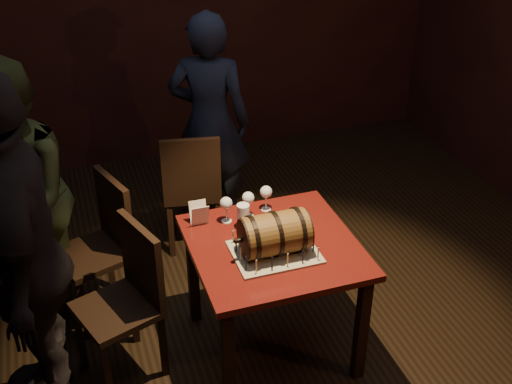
{
  "coord_description": "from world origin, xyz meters",
  "views": [
    {
      "loc": [
        -0.97,
        -2.87,
        2.79
      ],
      "look_at": [
        0.01,
        0.05,
        0.95
      ],
      "focal_mm": 45.0,
      "sensor_mm": 36.0,
      "label": 1
    }
  ],
  "objects_px": {
    "chair_back": "(192,185)",
    "person_left_rear": "(18,200)",
    "wine_glass_right": "(266,193)",
    "chair_left_front": "(129,294)",
    "chair_left_rear": "(103,240)",
    "barrel_cake": "(275,234)",
    "wine_glass_mid": "(248,199)",
    "pub_table": "(273,260)",
    "pint_of_ale": "(243,217)",
    "wine_glass_left": "(226,204)",
    "person_left_front": "(21,258)",
    "person_back": "(210,122)"
  },
  "relations": [
    {
      "from": "pub_table",
      "to": "person_back",
      "type": "distance_m",
      "value": 1.51
    },
    {
      "from": "chair_back",
      "to": "person_back",
      "type": "height_order",
      "value": "person_back"
    },
    {
      "from": "pub_table",
      "to": "wine_glass_mid",
      "type": "height_order",
      "value": "wine_glass_mid"
    },
    {
      "from": "chair_left_front",
      "to": "person_back",
      "type": "xyz_separation_m",
      "value": [
        0.84,
        1.39,
        0.3
      ]
    },
    {
      "from": "chair_left_rear",
      "to": "barrel_cake",
      "type": "bearing_deg",
      "value": -41.57
    },
    {
      "from": "person_back",
      "to": "chair_left_front",
      "type": "bearing_deg",
      "value": 83.69
    },
    {
      "from": "pint_of_ale",
      "to": "chair_left_front",
      "type": "xyz_separation_m",
      "value": [
        -0.69,
        -0.09,
        -0.3
      ]
    },
    {
      "from": "wine_glass_mid",
      "to": "person_back",
      "type": "relative_size",
      "value": 0.1
    },
    {
      "from": "wine_glass_right",
      "to": "pint_of_ale",
      "type": "distance_m",
      "value": 0.23
    },
    {
      "from": "chair_back",
      "to": "person_back",
      "type": "xyz_separation_m",
      "value": [
        0.24,
        0.35,
        0.3
      ]
    },
    {
      "from": "barrel_cake",
      "to": "wine_glass_mid",
      "type": "xyz_separation_m",
      "value": [
        -0.02,
        0.39,
        -0.01
      ]
    },
    {
      "from": "barrel_cake",
      "to": "wine_glass_mid",
      "type": "relative_size",
      "value": 2.54
    },
    {
      "from": "barrel_cake",
      "to": "chair_back",
      "type": "distance_m",
      "value": 1.29
    },
    {
      "from": "wine_glass_right",
      "to": "person_back",
      "type": "bearing_deg",
      "value": 91.56
    },
    {
      "from": "person_back",
      "to": "person_left_front",
      "type": "xyz_separation_m",
      "value": [
        -1.32,
        -1.5,
        0.13
      ]
    },
    {
      "from": "chair_back",
      "to": "person_back",
      "type": "bearing_deg",
      "value": 56.09
    },
    {
      "from": "wine_glass_mid",
      "to": "wine_glass_right",
      "type": "xyz_separation_m",
      "value": [
        0.12,
        0.03,
        0.0
      ]
    },
    {
      "from": "pub_table",
      "to": "pint_of_ale",
      "type": "relative_size",
      "value": 6.0
    },
    {
      "from": "wine_glass_mid",
      "to": "chair_left_front",
      "type": "xyz_separation_m",
      "value": [
        -0.75,
        -0.2,
        -0.34
      ]
    },
    {
      "from": "chair_back",
      "to": "person_left_rear",
      "type": "height_order",
      "value": "person_left_rear"
    },
    {
      "from": "chair_back",
      "to": "chair_left_front",
      "type": "bearing_deg",
      "value": -120.3
    },
    {
      "from": "wine_glass_mid",
      "to": "chair_left_rear",
      "type": "xyz_separation_m",
      "value": [
        -0.82,
        0.36,
        -0.34
      ]
    },
    {
      "from": "wine_glass_mid",
      "to": "chair_back",
      "type": "distance_m",
      "value": 0.92
    },
    {
      "from": "pint_of_ale",
      "to": "person_left_rear",
      "type": "bearing_deg",
      "value": 154.19
    },
    {
      "from": "person_left_front",
      "to": "chair_left_front",
      "type": "bearing_deg",
      "value": 104.41
    },
    {
      "from": "wine_glass_right",
      "to": "chair_left_rear",
      "type": "distance_m",
      "value": 1.06
    },
    {
      "from": "chair_left_rear",
      "to": "chair_left_front",
      "type": "height_order",
      "value": "same"
    },
    {
      "from": "wine_glass_right",
      "to": "person_left_rear",
      "type": "relative_size",
      "value": 0.1
    },
    {
      "from": "barrel_cake",
      "to": "person_left_front",
      "type": "xyz_separation_m",
      "value": [
        -1.26,
        0.08,
        0.08
      ]
    },
    {
      "from": "wine_glass_left",
      "to": "person_left_front",
      "type": "xyz_separation_m",
      "value": [
        -1.1,
        -0.3,
        0.09
      ]
    },
    {
      "from": "pub_table",
      "to": "person_left_rear",
      "type": "bearing_deg",
      "value": 149.06
    },
    {
      "from": "wine_glass_mid",
      "to": "person_back",
      "type": "xyz_separation_m",
      "value": [
        0.09,
        1.19,
        -0.04
      ]
    },
    {
      "from": "wine_glass_mid",
      "to": "person_left_front",
      "type": "distance_m",
      "value": 1.28
    },
    {
      "from": "wine_glass_mid",
      "to": "chair_left_rear",
      "type": "distance_m",
      "value": 0.96
    },
    {
      "from": "wine_glass_left",
      "to": "chair_left_rear",
      "type": "bearing_deg",
      "value": 151.55
    },
    {
      "from": "wine_glass_mid",
      "to": "chair_left_front",
      "type": "bearing_deg",
      "value": -165.25
    },
    {
      "from": "wine_glass_left",
      "to": "person_left_front",
      "type": "relative_size",
      "value": 0.08
    },
    {
      "from": "wine_glass_right",
      "to": "chair_left_front",
      "type": "bearing_deg",
      "value": -165.23
    },
    {
      "from": "wine_glass_right",
      "to": "person_left_rear",
      "type": "bearing_deg",
      "value": 162.22
    },
    {
      "from": "wine_glass_mid",
      "to": "person_left_front",
      "type": "xyz_separation_m",
      "value": [
        -1.24,
        -0.31,
        0.09
      ]
    },
    {
      "from": "person_left_front",
      "to": "person_left_rear",
      "type": "bearing_deg",
      "value": -177.04
    },
    {
      "from": "wine_glass_right",
      "to": "person_left_front",
      "type": "height_order",
      "value": "person_left_front"
    },
    {
      "from": "chair_left_front",
      "to": "wine_glass_mid",
      "type": "bearing_deg",
      "value": 14.75
    },
    {
      "from": "chair_left_front",
      "to": "chair_back",
      "type": "bearing_deg",
      "value": 59.7
    },
    {
      "from": "chair_left_rear",
      "to": "chair_back",
      "type": "bearing_deg",
      "value": 35.48
    },
    {
      "from": "wine_glass_left",
      "to": "chair_left_rear",
      "type": "height_order",
      "value": "chair_left_rear"
    },
    {
      "from": "chair_left_rear",
      "to": "person_back",
      "type": "distance_m",
      "value": 1.27
    },
    {
      "from": "barrel_cake",
      "to": "chair_back",
      "type": "xyz_separation_m",
      "value": [
        -0.17,
        1.23,
        -0.35
      ]
    },
    {
      "from": "person_left_front",
      "to": "pint_of_ale",
      "type": "bearing_deg",
      "value": 101.25
    },
    {
      "from": "barrel_cake",
      "to": "chair_left_front",
      "type": "xyz_separation_m",
      "value": [
        -0.77,
        0.19,
        -0.35
      ]
    }
  ]
}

